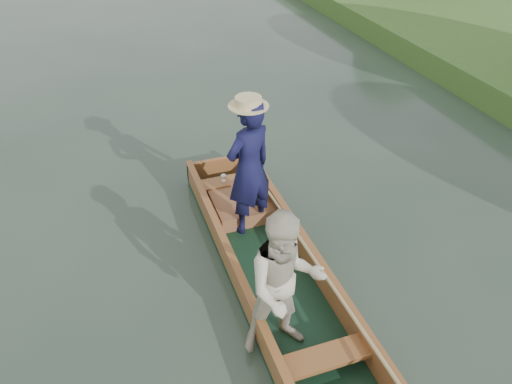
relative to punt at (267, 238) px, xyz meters
name	(u,v)px	position (x,y,z in m)	size (l,w,h in m)	color
ground	(271,275)	(0.09, 0.07, -0.72)	(120.00, 120.00, 0.00)	#283D30
punt	(267,238)	(0.00, 0.00, 0.00)	(1.31, 5.00, 2.11)	#13311E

